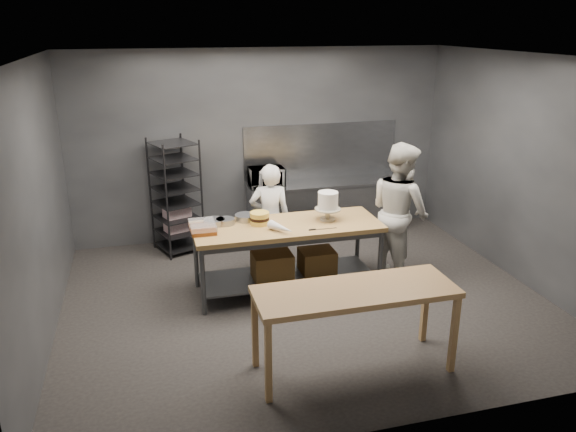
# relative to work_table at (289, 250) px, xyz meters

# --- Properties ---
(ground) EXTENTS (6.00, 6.00, 0.00)m
(ground) POSITION_rel_work_table_xyz_m (0.13, -0.33, -0.57)
(ground) COLOR black
(ground) RESTS_ON ground
(back_wall) EXTENTS (6.00, 0.04, 3.00)m
(back_wall) POSITION_rel_work_table_xyz_m (0.13, 2.17, 0.93)
(back_wall) COLOR #4C4F54
(back_wall) RESTS_ON ground
(work_table) EXTENTS (2.40, 0.90, 0.92)m
(work_table) POSITION_rel_work_table_xyz_m (0.00, 0.00, 0.00)
(work_table) COLOR olive
(work_table) RESTS_ON ground
(near_counter) EXTENTS (2.00, 0.70, 0.90)m
(near_counter) POSITION_rel_work_table_xyz_m (0.17, -1.89, 0.24)
(near_counter) COLOR #9B6C40
(near_counter) RESTS_ON ground
(back_counter) EXTENTS (2.60, 0.60, 0.90)m
(back_counter) POSITION_rel_work_table_xyz_m (1.13, 1.85, -0.12)
(back_counter) COLOR slate
(back_counter) RESTS_ON ground
(splashback_panel) EXTENTS (2.60, 0.02, 0.90)m
(splashback_panel) POSITION_rel_work_table_xyz_m (1.13, 2.15, 0.78)
(splashback_panel) COLOR slate
(splashback_panel) RESTS_ON back_counter
(speed_rack) EXTENTS (0.79, 0.82, 1.75)m
(speed_rack) POSITION_rel_work_table_xyz_m (-1.29, 1.77, 0.28)
(speed_rack) COLOR black
(speed_rack) RESTS_ON ground
(chef_behind) EXTENTS (0.62, 0.46, 1.56)m
(chef_behind) POSITION_rel_work_table_xyz_m (-0.09, 0.68, 0.21)
(chef_behind) COLOR white
(chef_behind) RESTS_ON ground
(chef_right) EXTENTS (0.89, 1.05, 1.89)m
(chef_right) POSITION_rel_work_table_xyz_m (1.56, 0.05, 0.37)
(chef_right) COLOR silver
(chef_right) RESTS_ON ground
(microwave) EXTENTS (0.54, 0.37, 0.30)m
(microwave) POSITION_rel_work_table_xyz_m (0.13, 1.85, 0.48)
(microwave) COLOR black
(microwave) RESTS_ON back_counter
(frosted_cake_stand) EXTENTS (0.34, 0.34, 0.38)m
(frosted_cake_stand) POSITION_rel_work_table_xyz_m (0.53, 0.04, 0.59)
(frosted_cake_stand) COLOR #AEA48B
(frosted_cake_stand) RESTS_ON work_table
(layer_cake) EXTENTS (0.24, 0.24, 0.16)m
(layer_cake) POSITION_rel_work_table_xyz_m (-0.36, 0.11, 0.43)
(layer_cake) COLOR #F2D74D
(layer_cake) RESTS_ON work_table
(cake_pans) EXTENTS (0.69, 0.35, 0.07)m
(cake_pans) POSITION_rel_work_table_xyz_m (-0.72, 0.26, 0.39)
(cake_pans) COLOR gray
(cake_pans) RESTS_ON work_table
(piping_bag) EXTENTS (0.30, 0.39, 0.12)m
(piping_bag) POSITION_rel_work_table_xyz_m (-0.16, -0.26, 0.41)
(piping_bag) COLOR silver
(piping_bag) RESTS_ON work_table
(offset_spatula) EXTENTS (0.36, 0.02, 0.02)m
(offset_spatula) POSITION_rel_work_table_xyz_m (0.32, -0.28, 0.35)
(offset_spatula) COLOR slate
(offset_spatula) RESTS_ON work_table
(pastry_clamshells) EXTENTS (0.31, 0.42, 0.11)m
(pastry_clamshells) POSITION_rel_work_table_xyz_m (-1.09, 0.04, 0.40)
(pastry_clamshells) COLOR #9F521F
(pastry_clamshells) RESTS_ON work_table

